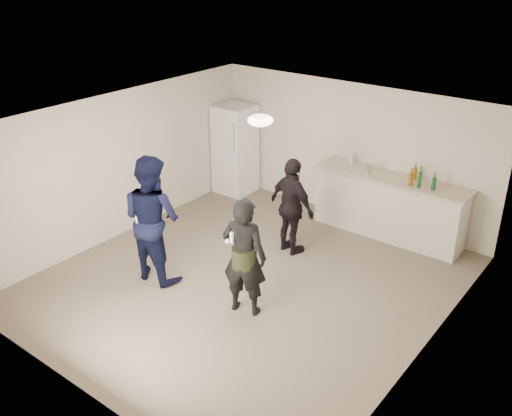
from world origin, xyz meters
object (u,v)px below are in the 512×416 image
Objects in this scene: shaker at (369,169)px; woman at (244,257)px; fridge at (235,149)px; man at (152,218)px; counter at (388,208)px; spectator at (292,207)px.

woman reaches higher than shaker.
man is at bearing -70.90° from fridge.
counter is 4.08m from man.
man is 1.14× the size of woman.
counter is 15.29× the size of shaker.
man reaches higher than woman.
spectator is at bearing -123.25° from counter.
woman is (1.66, 0.11, -0.12)m from man.
counter is at bearing -115.74° from woman.
woman is at bearing 118.59° from spectator.
shaker is 0.10× the size of spectator.
woman is (2.81, -3.22, -0.04)m from fridge.
fridge is 3.53m from man.
shaker is (-0.39, -0.08, 0.65)m from counter.
counter is at bearing -124.35° from man.
counter is at bearing 1.19° from fridge.
spectator is (-0.44, 1.78, -0.04)m from woman.
woman is 1.05× the size of spectator.
shaker is (2.97, -0.01, 0.28)m from fridge.
man is at bearing -122.95° from counter.
man is 1.66m from woman.
man is (1.15, -3.33, 0.08)m from fridge.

